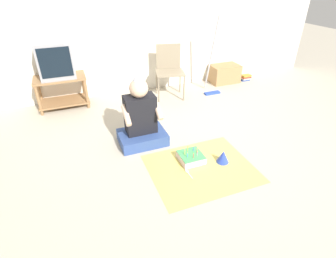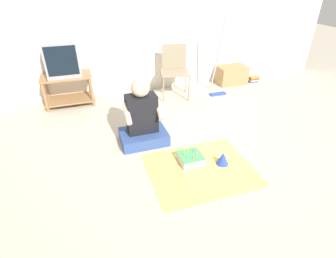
% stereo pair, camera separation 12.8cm
% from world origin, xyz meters
% --- Properties ---
extents(ground_plane, '(16.00, 16.00, 0.00)m').
position_xyz_m(ground_plane, '(0.00, 0.00, 0.00)').
color(ground_plane, '#BCB29E').
extents(wall_back, '(6.40, 0.06, 2.55)m').
position_xyz_m(wall_back, '(0.00, 2.31, 1.27)').
color(wall_back, silver).
rests_on(wall_back, ground_plane).
extents(tv_stand, '(0.73, 0.43, 0.48)m').
position_xyz_m(tv_stand, '(-1.60, 2.06, 0.29)').
color(tv_stand, '#997047').
rests_on(tv_stand, ground_plane).
extents(tv, '(0.48, 0.41, 0.51)m').
position_xyz_m(tv, '(-1.60, 2.07, 0.74)').
color(tv, '#99999E').
rests_on(tv, tv_stand).
extents(folding_chair, '(0.53, 0.48, 0.84)m').
position_xyz_m(folding_chair, '(0.09, 1.89, 0.49)').
color(folding_chair, gray).
rests_on(folding_chair, ground_plane).
extents(cardboard_box_stack, '(0.54, 0.34, 0.33)m').
position_xyz_m(cardboard_box_stack, '(1.29, 2.08, 0.16)').
color(cardboard_box_stack, '#A87F51').
rests_on(cardboard_box_stack, ground_plane).
extents(dust_mop, '(0.28, 0.33, 1.27)m').
position_xyz_m(dust_mop, '(0.80, 1.73, 0.38)').
color(dust_mop, '#2D4CB2').
rests_on(dust_mop, ground_plane).
extents(book_pile, '(0.20, 0.13, 0.11)m').
position_xyz_m(book_pile, '(1.74, 2.01, 0.05)').
color(book_pile, '#284793').
rests_on(book_pile, ground_plane).
extents(person_seated, '(0.56, 0.41, 0.89)m').
position_xyz_m(person_seated, '(-0.75, 0.67, 0.30)').
color(person_seated, '#334C8C').
rests_on(person_seated, ground_plane).
extents(party_cloth, '(1.10, 0.91, 0.01)m').
position_xyz_m(party_cloth, '(-0.31, -0.07, 0.00)').
color(party_cloth, '#EAD666').
rests_on(party_cloth, ground_plane).
extents(birthday_cake, '(0.26, 0.26, 0.15)m').
position_xyz_m(birthday_cake, '(-0.36, 0.09, 0.05)').
color(birthday_cake, silver).
rests_on(birthday_cake, party_cloth).
extents(party_hat_blue, '(0.14, 0.14, 0.14)m').
position_xyz_m(party_hat_blue, '(-0.04, -0.06, 0.08)').
color(party_hat_blue, blue).
rests_on(party_hat_blue, party_cloth).
extents(plastic_spoon_near, '(0.04, 0.15, 0.01)m').
position_xyz_m(plastic_spoon_near, '(-0.48, -0.09, 0.01)').
color(plastic_spoon_near, white).
rests_on(plastic_spoon_near, party_cloth).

